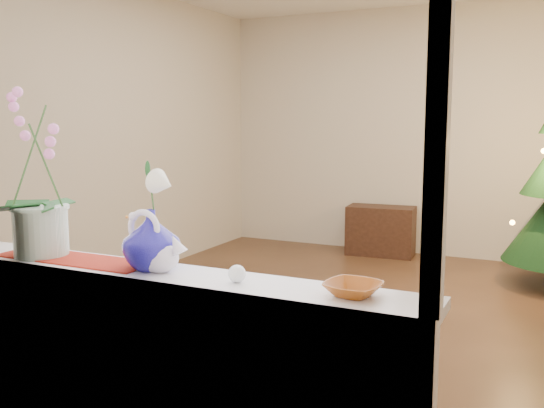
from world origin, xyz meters
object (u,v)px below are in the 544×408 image
(orchid_pot, at_px, (38,173))
(side_table, at_px, (381,231))
(amber_dish, at_px, (353,290))
(paperweight, at_px, (237,274))
(blue_vase, at_px, (151,235))
(swan, at_px, (156,243))

(orchid_pot, height_order, side_table, orchid_pot)
(orchid_pot, distance_m, amber_dish, 1.40)
(paperweight, bearing_deg, orchid_pot, 179.35)
(amber_dish, bearing_deg, blue_vase, 179.54)
(amber_dish, distance_m, side_table, 4.81)
(swan, distance_m, paperweight, 0.36)
(amber_dish, bearing_deg, swan, -178.70)
(orchid_pot, xyz_separation_m, side_table, (0.18, 4.63, -1.00))
(amber_dish, height_order, side_table, amber_dish)
(swan, distance_m, side_table, 4.71)
(paperweight, xyz_separation_m, amber_dish, (0.42, 0.02, -0.01))
(swan, relative_size, side_table, 0.36)
(side_table, bearing_deg, amber_dish, -80.24)
(blue_vase, height_order, amber_dish, blue_vase)
(blue_vase, distance_m, side_table, 4.69)
(orchid_pot, height_order, swan, orchid_pot)
(swan, distance_m, blue_vase, 0.05)
(blue_vase, relative_size, amber_dish, 1.70)
(blue_vase, height_order, paperweight, blue_vase)
(blue_vase, relative_size, paperweight, 4.22)
(swan, bearing_deg, paperweight, 7.85)
(orchid_pot, xyz_separation_m, blue_vase, (0.55, 0.02, -0.22))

